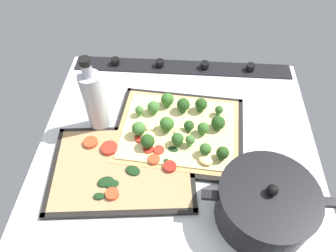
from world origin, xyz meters
TOP-DOWN VIEW (x-y plane):
  - ground_plane at (0.00, 0.00)cm, footprint 75.25×67.00cm
  - stove_control_panel at (0.00, -30.00)cm, footprint 72.24×7.00cm
  - baking_tray_front at (-0.09, -1.79)cm, footprint 37.58×31.75cm
  - broccoli_pizza at (-0.12, -1.73)cm, footprint 35.01×29.17cm
  - baking_tray_back at (13.57, 11.09)cm, footprint 38.73×29.68cm
  - veggie_pizza_back at (13.35, 10.80)cm, footprint 36.10×27.05cm
  - cooking_pot at (-20.03, 21.26)cm, footprint 28.28×21.50cm
  - oil_bottle at (22.24, -3.01)cm, footprint 5.70×5.70cm

SIDE VIEW (x-z plane):
  - ground_plane at x=0.00cm, z-range -3.00..0.00cm
  - baking_tray_front at x=-0.09cm, z-range -0.29..1.01cm
  - baking_tray_back at x=13.57cm, z-range -0.28..1.02cm
  - stove_control_panel at x=0.00cm, z-range -0.74..1.86cm
  - veggie_pizza_back at x=13.35cm, z-range 0.13..2.03cm
  - broccoli_pizza at x=-0.12cm, z-range -0.76..5.21cm
  - cooking_pot at x=-20.03cm, z-range -1.16..11.90cm
  - oil_bottle at x=22.24cm, z-range -1.88..21.97cm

